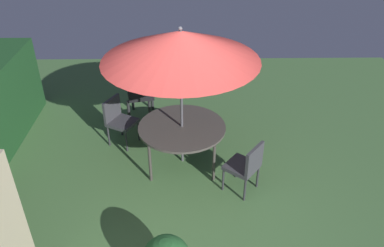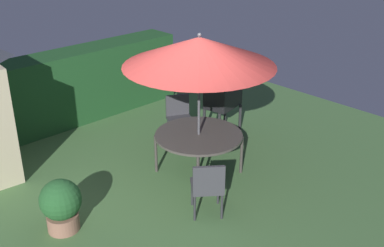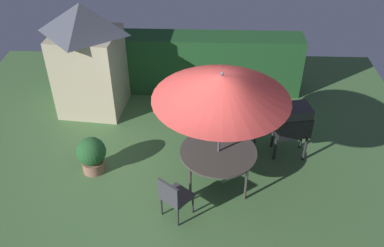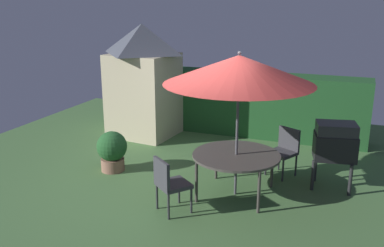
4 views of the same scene
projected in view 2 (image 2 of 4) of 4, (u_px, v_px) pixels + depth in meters
The scene contains 8 objects.
ground_plane at pixel (162, 192), 7.70m from camera, with size 11.00×11.00×0.00m, color #47703D.
hedge_backdrop at pixel (50, 93), 9.70m from camera, with size 6.05×0.76×1.52m.
patio_table at pixel (199, 137), 8.01m from camera, with size 1.48×1.48×0.73m.
patio_umbrella at pixel (199, 51), 7.40m from camera, with size 2.44×2.44×2.45m.
bbq_grill at pixel (223, 92), 9.47m from camera, with size 0.79×0.63×1.20m.
chair_near_shed at pixel (208, 185), 6.92m from camera, with size 0.65×0.65×0.90m.
chair_far_side at pixel (179, 115), 9.24m from camera, with size 0.62×0.63×0.90m.
potted_plant_by_shed at pixel (61, 204), 6.64m from camera, with size 0.59×0.59×0.79m.
Camera 2 is at (-4.14, -5.09, 4.20)m, focal length 44.49 mm.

